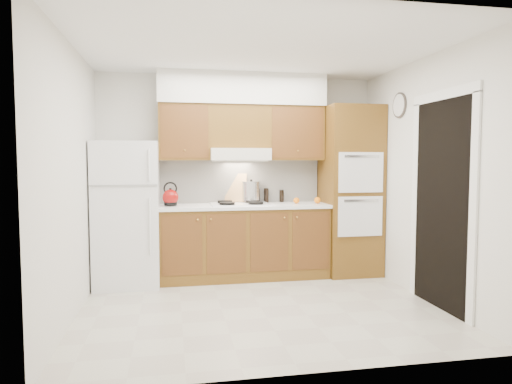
% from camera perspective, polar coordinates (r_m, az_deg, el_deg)
% --- Properties ---
extents(floor, '(3.60, 3.60, 0.00)m').
position_cam_1_polar(floor, '(4.82, 0.54, -14.16)').
color(floor, beige).
rests_on(floor, ground).
extents(ceiling, '(3.60, 3.60, 0.00)m').
position_cam_1_polar(ceiling, '(4.71, 0.56, 17.50)').
color(ceiling, white).
rests_on(ceiling, wall_back).
extents(wall_back, '(3.60, 0.02, 2.60)m').
position_cam_1_polar(wall_back, '(6.06, -2.18, 2.09)').
color(wall_back, silver).
rests_on(wall_back, floor).
extents(wall_left, '(0.02, 3.00, 2.60)m').
position_cam_1_polar(wall_left, '(4.59, -22.09, 1.19)').
color(wall_left, silver).
rests_on(wall_left, floor).
extents(wall_right, '(0.02, 3.00, 2.60)m').
position_cam_1_polar(wall_right, '(5.23, 20.28, 1.55)').
color(wall_right, silver).
rests_on(wall_right, floor).
extents(fridge, '(0.75, 0.72, 1.72)m').
position_cam_1_polar(fridge, '(5.69, -15.78, -2.62)').
color(fridge, white).
rests_on(fridge, floor).
extents(base_cabinets, '(2.11, 0.60, 0.90)m').
position_cam_1_polar(base_cabinets, '(5.86, -1.49, -6.34)').
color(base_cabinets, brown).
rests_on(base_cabinets, floor).
extents(countertop, '(2.13, 0.62, 0.04)m').
position_cam_1_polar(countertop, '(5.78, -1.48, -1.77)').
color(countertop, white).
rests_on(countertop, base_cabinets).
extents(backsplash, '(2.11, 0.03, 0.56)m').
position_cam_1_polar(backsplash, '(6.05, -1.93, 1.33)').
color(backsplash, white).
rests_on(backsplash, countertop).
extents(oven_cabinet, '(0.70, 0.65, 2.20)m').
position_cam_1_polar(oven_cabinet, '(6.14, 11.70, 0.17)').
color(oven_cabinet, brown).
rests_on(oven_cabinet, floor).
extents(upper_cab_left, '(0.63, 0.33, 0.70)m').
position_cam_1_polar(upper_cab_left, '(5.84, -8.97, 7.37)').
color(upper_cab_left, brown).
rests_on(upper_cab_left, wall_back).
extents(upper_cab_right, '(0.73, 0.33, 0.70)m').
position_cam_1_polar(upper_cab_right, '(6.05, 4.80, 7.29)').
color(upper_cab_right, brown).
rests_on(upper_cab_right, wall_back).
extents(range_hood, '(0.75, 0.45, 0.15)m').
position_cam_1_polar(range_hood, '(5.83, -2.11, 4.72)').
color(range_hood, silver).
rests_on(range_hood, wall_back).
extents(upper_cab_over_hood, '(0.75, 0.33, 0.55)m').
position_cam_1_polar(upper_cab_over_hood, '(5.90, -2.21, 8.11)').
color(upper_cab_over_hood, brown).
rests_on(upper_cab_over_hood, range_hood).
extents(soffit, '(2.13, 0.36, 0.40)m').
position_cam_1_polar(soffit, '(5.95, -1.71, 12.68)').
color(soffit, silver).
rests_on(soffit, wall_back).
extents(cooktop, '(0.74, 0.50, 0.01)m').
position_cam_1_polar(cooktop, '(5.79, -2.00, -1.51)').
color(cooktop, white).
rests_on(cooktop, countertop).
extents(doorway, '(0.02, 0.90, 2.10)m').
position_cam_1_polar(doorway, '(4.95, 22.16, -1.53)').
color(doorway, black).
rests_on(doorway, floor).
extents(wall_clock, '(0.02, 0.30, 0.30)m').
position_cam_1_polar(wall_clock, '(5.74, 17.50, 10.30)').
color(wall_clock, '#3F3833').
rests_on(wall_clock, wall_right).
extents(kettle, '(0.23, 0.23, 0.19)m').
position_cam_1_polar(kettle, '(5.67, -10.65, -0.66)').
color(kettle, maroon).
rests_on(kettle, countertop).
extents(cutting_board, '(0.30, 0.19, 0.37)m').
position_cam_1_polar(cutting_board, '(6.01, -2.54, 0.55)').
color(cutting_board, tan).
rests_on(cutting_board, countertop).
extents(stock_pot, '(0.30, 0.30, 0.24)m').
position_cam_1_polar(stock_pot, '(5.97, -0.61, 0.07)').
color(stock_pot, silver).
rests_on(stock_pot, cooktop).
extents(condiment_a, '(0.07, 0.07, 0.18)m').
position_cam_1_polar(condiment_a, '(6.04, 1.34, -0.47)').
color(condiment_a, black).
rests_on(condiment_a, countertop).
extents(condiment_b, '(0.07, 0.07, 0.19)m').
position_cam_1_polar(condiment_b, '(6.09, 1.28, -0.41)').
color(condiment_b, black).
rests_on(condiment_b, countertop).
extents(condiment_c, '(0.07, 0.07, 0.16)m').
position_cam_1_polar(condiment_c, '(6.13, 3.22, -0.50)').
color(condiment_c, black).
rests_on(condiment_c, countertop).
extents(orange_near, '(0.11, 0.11, 0.08)m').
position_cam_1_polar(orange_near, '(5.97, 7.67, -1.03)').
color(orange_near, orange).
rests_on(orange_near, countertop).
extents(orange_far, '(0.10, 0.10, 0.08)m').
position_cam_1_polar(orange_far, '(5.93, 5.08, -1.07)').
color(orange_far, orange).
rests_on(orange_far, countertop).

